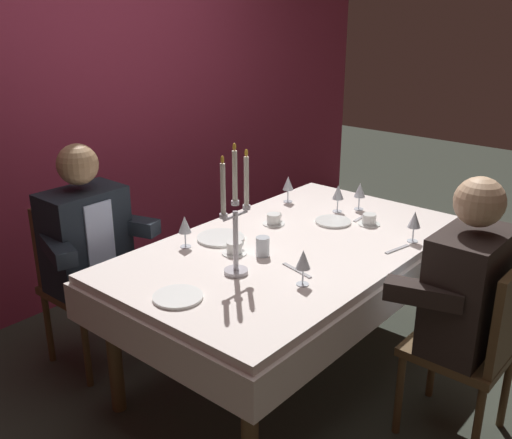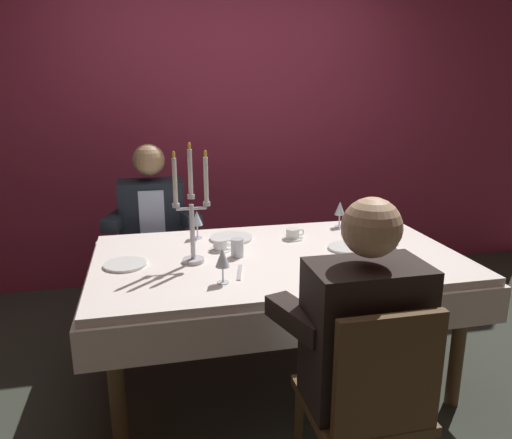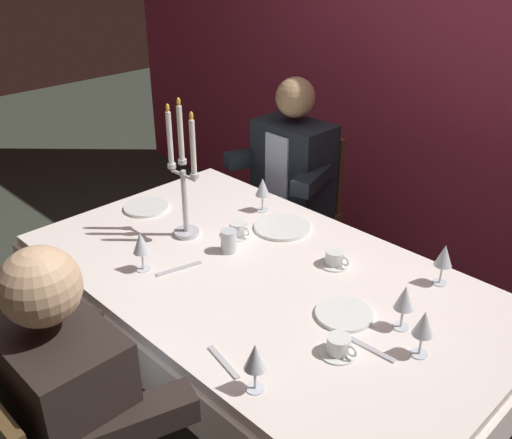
{
  "view_description": "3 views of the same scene",
  "coord_description": "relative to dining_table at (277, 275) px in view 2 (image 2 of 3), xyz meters",
  "views": [
    {
      "loc": [
        -2.22,
        -1.64,
        1.9
      ],
      "look_at": [
        -0.13,
        0.13,
        0.88
      ],
      "focal_mm": 41.06,
      "sensor_mm": 36.0,
      "label": 1
    },
    {
      "loc": [
        -0.65,
        -2.34,
        1.6
      ],
      "look_at": [
        -0.1,
        0.09,
        0.92
      ],
      "focal_mm": 34.08,
      "sensor_mm": 36.0,
      "label": 2
    },
    {
      "loc": [
        1.32,
        -1.34,
        1.95
      ],
      "look_at": [
        -0.16,
        0.13,
        0.87
      ],
      "focal_mm": 40.44,
      "sensor_mm": 36.0,
      "label": 3
    }
  ],
  "objects": [
    {
      "name": "seated_diner_0",
      "position": [
        -0.63,
        0.89,
        0.11
      ],
      "size": [
        0.63,
        0.48,
        1.24
      ],
      "color": "brown",
      "rests_on": "ground_plane"
    },
    {
      "name": "candelabra",
      "position": [
        -0.45,
        -0.02,
        0.37
      ],
      "size": [
        0.19,
        0.11,
        0.6
      ],
      "color": "silver",
      "rests_on": "dining_table"
    },
    {
      "name": "dinner_plate_2",
      "position": [
        -0.78,
        0.01,
        0.13
      ],
      "size": [
        0.21,
        0.21,
        0.01
      ],
      "primitive_type": "cylinder",
      "color": "white",
      "rests_on": "dining_table"
    },
    {
      "name": "dining_table",
      "position": [
        0.0,
        0.0,
        0.0
      ],
      "size": [
        1.94,
        1.14,
        0.74
      ],
      "color": "white",
      "rests_on": "ground_plane"
    },
    {
      "name": "wine_glass_2",
      "position": [
        0.56,
        0.09,
        0.23
      ],
      "size": [
        0.07,
        0.07,
        0.16
      ],
      "color": "silver",
      "rests_on": "dining_table"
    },
    {
      "name": "wine_glass_0",
      "position": [
        -0.38,
        0.38,
        0.23
      ],
      "size": [
        0.07,
        0.07,
        0.16
      ],
      "color": "silver",
      "rests_on": "dining_table"
    },
    {
      "name": "back_wall",
      "position": [
        0.0,
        1.66,
        0.73
      ],
      "size": [
        6.0,
        0.12,
        2.7
      ],
      "primitive_type": "cube",
      "color": "#9E2F4B",
      "rests_on": "ground_plane"
    },
    {
      "name": "ground_plane",
      "position": [
        0.0,
        0.0,
        -0.62
      ],
      "size": [
        12.0,
        12.0,
        0.0
      ],
      "primitive_type": "plane",
      "color": "#34392F"
    },
    {
      "name": "wine_glass_3",
      "position": [
        0.52,
        0.42,
        0.23
      ],
      "size": [
        0.07,
        0.07,
        0.16
      ],
      "color": "silver",
      "rests_on": "dining_table"
    },
    {
      "name": "dinner_plate_0",
      "position": [
        -0.19,
        0.32,
        0.13
      ],
      "size": [
        0.25,
        0.25,
        0.01
      ],
      "primitive_type": "cylinder",
      "color": "white",
      "rests_on": "dining_table"
    },
    {
      "name": "wine_glass_1",
      "position": [
        0.68,
        0.01,
        0.23
      ],
      "size": [
        0.07,
        0.07,
        0.16
      ],
      "color": "silver",
      "rests_on": "dining_table"
    },
    {
      "name": "coffee_cup_2",
      "position": [
        0.16,
        0.25,
        0.15
      ],
      "size": [
        0.13,
        0.12,
        0.06
      ],
      "color": "white",
      "rests_on": "dining_table"
    },
    {
      "name": "coffee_cup_0",
      "position": [
        0.5,
        -0.16,
        0.15
      ],
      "size": [
        0.13,
        0.12,
        0.06
      ],
      "color": "white",
      "rests_on": "dining_table"
    },
    {
      "name": "fork_2",
      "position": [
        0.28,
        -0.45,
        0.12
      ],
      "size": [
        0.17,
        0.05,
        0.01
      ],
      "primitive_type": "cube",
      "rotation": [
        0.0,
        0.0,
        -0.21
      ],
      "color": "#B7B7BC",
      "rests_on": "dining_table"
    },
    {
      "name": "water_tumbler_0",
      "position": [
        -0.21,
        0.02,
        0.17
      ],
      "size": [
        0.07,
        0.07,
        0.1
      ],
      "primitive_type": "cylinder",
      "color": "silver",
      "rests_on": "dining_table"
    },
    {
      "name": "seated_diner_1",
      "position": [
        0.09,
        -0.89,
        0.11
      ],
      "size": [
        0.63,
        0.48,
        1.24
      ],
      "color": "brown",
      "rests_on": "ground_plane"
    },
    {
      "name": "wine_glass_4",
      "position": [
        0.43,
        -0.46,
        0.23
      ],
      "size": [
        0.07,
        0.07,
        0.16
      ],
      "color": "silver",
      "rests_on": "dining_table"
    },
    {
      "name": "knife_1",
      "position": [
        -0.25,
        -0.21,
        0.12
      ],
      "size": [
        0.06,
        0.19,
        0.01
      ],
      "primitive_type": "cube",
      "rotation": [
        0.0,
        0.0,
        1.34
      ],
      "color": "#B7B7BC",
      "rests_on": "dining_table"
    },
    {
      "name": "fork_0",
      "position": [
        0.56,
        -0.07,
        0.12
      ],
      "size": [
        0.17,
        0.03,
        0.01
      ],
      "primitive_type": "cube",
      "rotation": [
        0.0,
        0.0,
        0.05
      ],
      "color": "#B7B7BC",
      "rests_on": "dining_table"
    },
    {
      "name": "dinner_plate_1",
      "position": [
        0.39,
        0.01,
        0.13
      ],
      "size": [
        0.2,
        0.2,
        0.01
      ],
      "primitive_type": "cylinder",
      "color": "white",
      "rests_on": "dining_table"
    },
    {
      "name": "coffee_cup_1",
      "position": [
        -0.28,
        0.14,
        0.15
      ],
      "size": [
        0.13,
        0.12,
        0.06
      ],
      "color": "white",
      "rests_on": "dining_table"
    },
    {
      "name": "wine_glass_5",
      "position": [
        -0.34,
        -0.31,
        0.23
      ],
      "size": [
        0.07,
        0.07,
        0.16
      ],
      "color": "silver",
      "rests_on": "dining_table"
    }
  ]
}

